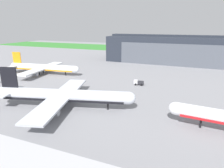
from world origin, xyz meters
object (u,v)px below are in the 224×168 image
object	(u,v)px
airliner_near_right	(63,96)
pushback_tractor	(138,82)
airliner_far_right	(43,68)
baggage_tug	(0,91)
maintenance_hangar	(180,50)

from	to	relation	value
airliner_near_right	pushback_tractor	bearing A→B (deg)	64.70
airliner_far_right	baggage_tug	world-z (taller)	airliner_far_right
baggage_tug	pushback_tractor	size ratio (longest dim) A/B	1.09
airliner_far_right	pushback_tractor	distance (m)	52.63
airliner_near_right	baggage_tug	xyz separation A→B (m)	(-30.99, 2.06, -2.94)
airliner_far_right	airliner_near_right	distance (m)	49.91
baggage_tug	pushback_tractor	world-z (taller)	pushback_tractor
baggage_tug	maintenance_hangar	bearing A→B (deg)	58.39
maintenance_hangar	baggage_tug	xyz separation A→B (m)	(-58.82, -95.57, -7.90)
maintenance_hangar	airliner_near_right	world-z (taller)	maintenance_hangar
airliner_near_right	baggage_tug	size ratio (longest dim) A/B	8.90
baggage_tug	pushback_tractor	xyz separation A→B (m)	(46.71, 31.21, 0.10)
airliner_far_right	pushback_tractor	world-z (taller)	airliner_far_right
pushback_tractor	maintenance_hangar	bearing A→B (deg)	79.35
maintenance_hangar	airliner_near_right	xyz separation A→B (m)	(-27.83, -97.63, -4.96)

